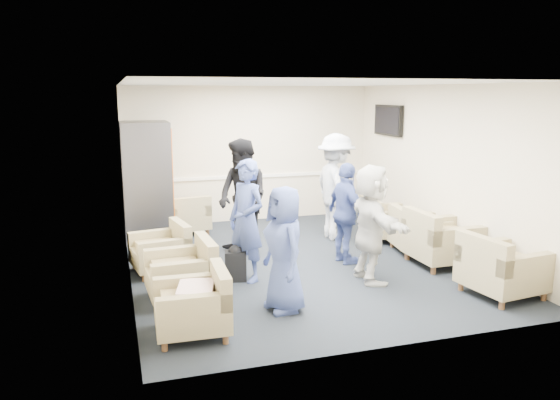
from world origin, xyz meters
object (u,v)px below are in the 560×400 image
object	(u,v)px
vending_machine	(147,181)
person_mid_left	(247,221)
armchair_right_midfar	(416,233)
person_front_left	(284,249)
armchair_left_far	(163,251)
person_front_right	(371,224)
armchair_left_mid	(185,274)
armchair_corner	(186,217)
armchair_right_far	(384,222)
armchair_right_near	(499,270)
person_mid_right	(346,213)
armchair_left_near	(197,307)
person_back_right	(336,187)
armchair_right_midnear	(438,242)
person_back_left	(243,198)

from	to	relation	value
vending_machine	person_mid_left	world-z (taller)	vending_machine
armchair_right_midfar	person_front_left	bearing A→B (deg)	129.48
armchair_left_far	armchair_right_midfar	xyz separation A→B (m)	(4.03, -0.21, 0.02)
person_mid_left	person_front_right	xyz separation A→B (m)	(1.62, -0.55, -0.03)
armchair_left_mid	person_front_right	xyz separation A→B (m)	(2.53, -0.08, 0.49)
armchair_corner	armchair_right_far	bearing A→B (deg)	146.45
armchair_right_near	armchair_corner	size ratio (longest dim) A/B	1.08
person_mid_left	person_mid_right	size ratio (longest dim) A/B	1.10
armchair_right_near	armchair_corner	distance (m)	5.53
armchair_left_near	person_front_right	bearing A→B (deg)	113.53
armchair_right_midfar	person_back_right	size ratio (longest dim) A/B	0.48
armchair_right_midnear	person_front_left	world-z (taller)	person_front_left
armchair_corner	person_mid_right	xyz separation A→B (m)	(2.10, -2.48, 0.46)
armchair_right_far	person_mid_left	distance (m)	3.17
armchair_right_midnear	person_front_right	world-z (taller)	person_front_right
armchair_left_mid	armchair_right_near	size ratio (longest dim) A/B	0.89
armchair_right_near	person_front_right	bearing A→B (deg)	45.35
armchair_left_near	person_back_right	xyz separation A→B (m)	(2.96, 3.21, 0.63)
armchair_left_mid	person_back_right	bearing A→B (deg)	122.62
armchair_corner	person_front_right	world-z (taller)	person_front_right
person_back_left	person_back_right	bearing A→B (deg)	76.94
armchair_right_midfar	person_front_right	distance (m)	1.76
armchair_right_near	person_front_right	world-z (taller)	person_front_right
armchair_left_mid	person_back_right	xyz separation A→B (m)	(2.94, 2.13, 0.61)
armchair_left_mid	person_front_left	size ratio (longest dim) A/B	0.57
armchair_right_midnear	person_front_left	size ratio (longest dim) A/B	0.60
vending_machine	person_front_right	bearing A→B (deg)	-49.38
armchair_right_near	armchair_right_midnear	bearing A→B (deg)	-6.46
armchair_right_near	armchair_corner	bearing A→B (deg)	31.12
armchair_right_near	armchair_right_far	size ratio (longest dim) A/B	1.10
vending_machine	person_back_right	size ratio (longest dim) A/B	1.11
person_back_right	person_mid_right	xyz separation A→B (m)	(-0.40, -1.35, -0.17)
armchair_right_near	armchair_right_far	distance (m)	2.90
armchair_left_mid	person_front_left	bearing A→B (deg)	53.60
armchair_right_midnear	person_back_right	xyz separation A→B (m)	(-0.90, 1.87, 0.58)
person_mid_right	person_front_right	distance (m)	0.86
person_front_left	armchair_left_mid	bearing A→B (deg)	-130.48
armchair_right_midfar	person_front_left	size ratio (longest dim) A/B	0.60
armchair_corner	person_back_right	xyz separation A→B (m)	(2.50, -1.13, 0.63)
armchair_right_near	armchair_left_mid	bearing A→B (deg)	67.24
vending_machine	person_front_left	bearing A→B (deg)	-71.07
armchair_right_near	armchair_right_midfar	xyz separation A→B (m)	(0.02, 2.06, -0.03)
armchair_left_near	armchair_right_near	size ratio (longest dim) A/B	0.83
armchair_right_near	person_mid_left	world-z (taller)	person_mid_left
armchair_left_far	person_front_left	distance (m)	2.30
armchair_right_midfar	person_front_right	bearing A→B (deg)	136.37
armchair_right_near	person_front_left	world-z (taller)	person_front_left
armchair_right_midnear	armchair_right_far	world-z (taller)	armchair_right_midnear
armchair_left_far	person_front_left	world-z (taller)	person_front_left
armchair_right_near	person_front_right	distance (m)	1.73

